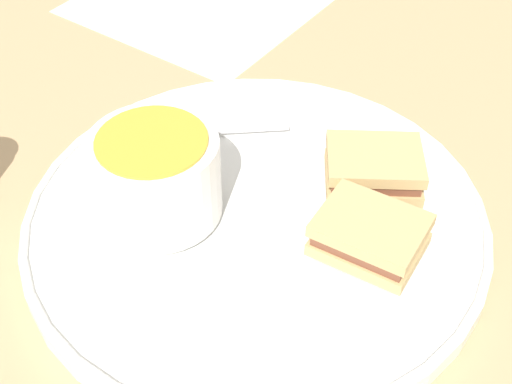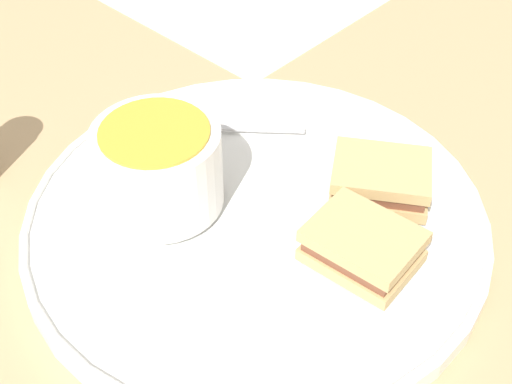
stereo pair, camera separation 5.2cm
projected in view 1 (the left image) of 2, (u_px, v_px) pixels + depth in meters
ground_plane at (256, 229)px, 0.55m from camera, size 2.40×2.40×0.00m
plate at (256, 219)px, 0.54m from camera, size 0.35×0.35×0.02m
soup_bowl at (156, 175)px, 0.51m from camera, size 0.09×0.09×0.07m
spoon at (191, 130)px, 0.60m from camera, size 0.11×0.05×0.01m
sandwich_half_near at (370, 235)px, 0.50m from camera, size 0.09×0.09×0.03m
sandwich_half_far at (374, 168)px, 0.55m from camera, size 0.09×0.09×0.03m
menu_sheet at (201, 1)px, 0.81m from camera, size 0.32×0.33×0.00m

